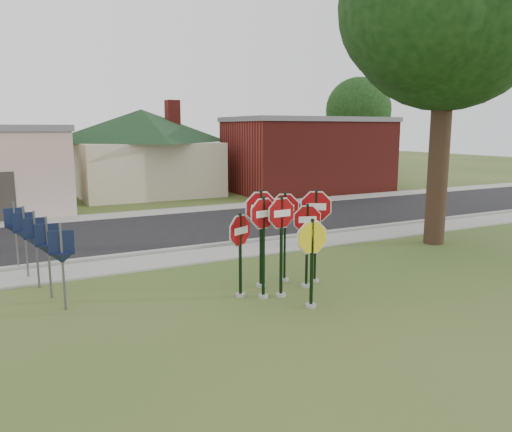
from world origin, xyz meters
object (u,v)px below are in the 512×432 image
stop_sign_center (281,233)px  stop_sign_left (263,233)px  oak_tree (448,6)px  stop_sign_yellow (312,253)px

stop_sign_center → stop_sign_left: (-0.42, 0.11, 0.00)m
stop_sign_center → oak_tree: (7.73, 2.46, 6.43)m
stop_sign_left → stop_sign_yellow: bearing=-58.7°
stop_sign_yellow → stop_sign_left: stop_sign_left is taller
stop_sign_center → stop_sign_left: 0.44m
stop_sign_yellow → oak_tree: size_ratio=0.19×
stop_sign_yellow → stop_sign_center: bearing=103.6°
stop_sign_left → oak_tree: size_ratio=0.22×
oak_tree → stop_sign_yellow: bearing=-155.5°
stop_sign_center → stop_sign_yellow: bearing=-76.4°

